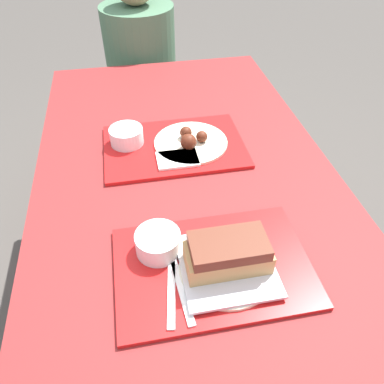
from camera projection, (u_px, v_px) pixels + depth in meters
ground_plane at (194, 336)px, 1.51m from camera, size 12.00×12.00×0.00m
picnic_table at (194, 225)px, 1.06m from camera, size 0.88×1.82×0.75m
picnic_bench_far at (156, 112)px, 2.07m from camera, size 0.83×0.28×0.45m
tray_near at (214, 267)px, 0.84m from camera, size 0.44×0.30×0.01m
tray_far at (174, 146)px, 1.18m from camera, size 0.44×0.30×0.01m
bowl_coleslaw_near at (158, 242)px, 0.85m from camera, size 0.10×0.10×0.05m
brisket_sandwich_plate at (228, 258)px, 0.81m from camera, size 0.21×0.21×0.09m
plastic_fork_near at (171, 292)px, 0.78m from camera, size 0.04×0.17×0.00m
plastic_knife_near at (182, 290)px, 0.79m from camera, size 0.03×0.17×0.00m
condiment_packet at (212, 241)px, 0.89m from camera, size 0.04×0.03×0.01m
bowl_coleslaw_far at (126, 135)px, 1.17m from camera, size 0.10×0.10×0.05m
wings_plate_far at (191, 141)px, 1.17m from camera, size 0.23×0.23×0.06m
napkin_far at (177, 159)px, 1.12m from camera, size 0.12×0.09×0.01m
person_seated_across at (140, 51)px, 1.83m from camera, size 0.34×0.34×0.67m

